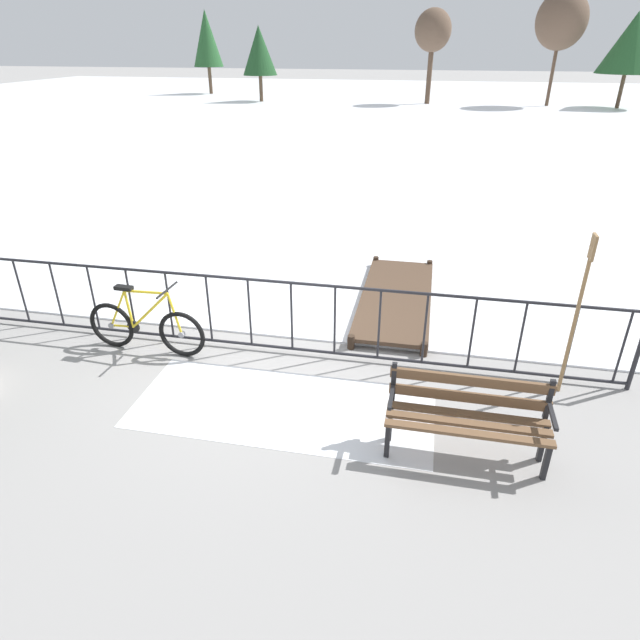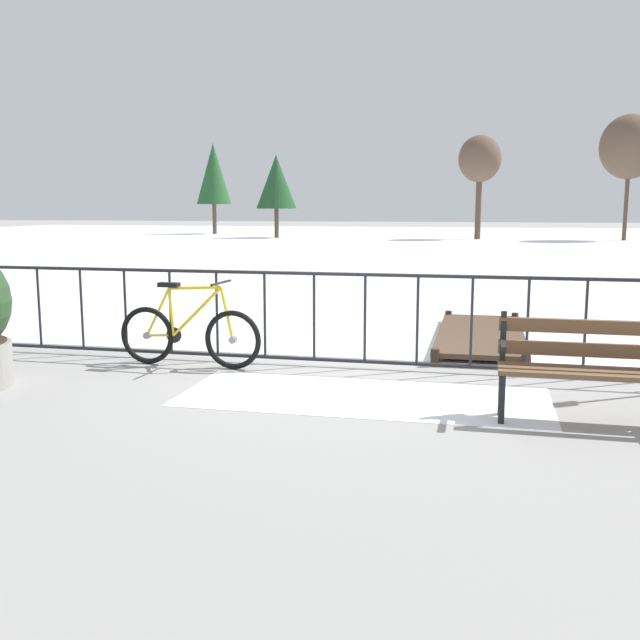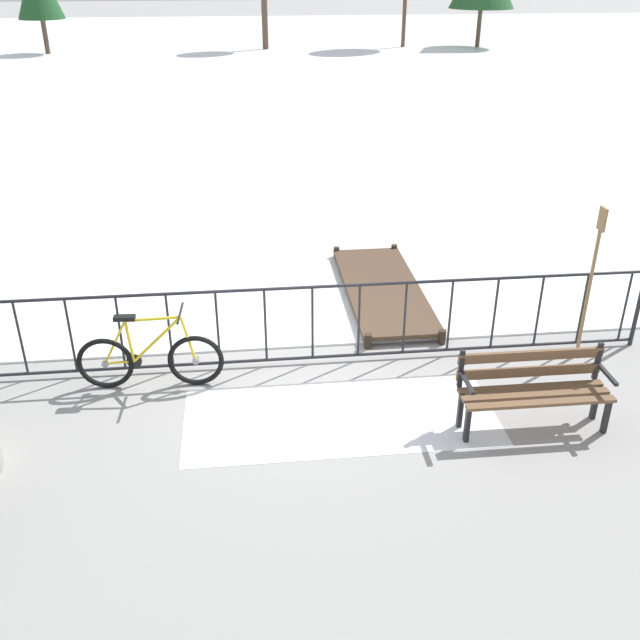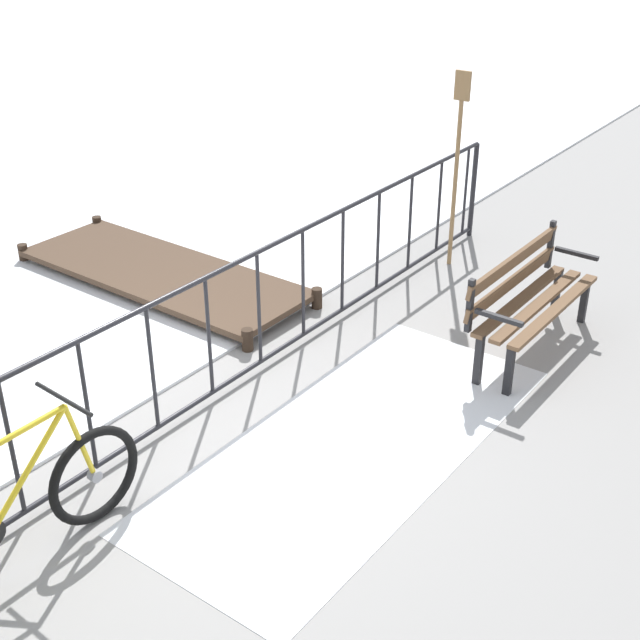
{
  "view_description": "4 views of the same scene",
  "coord_description": "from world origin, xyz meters",
  "views": [
    {
      "loc": [
        1.92,
        -6.12,
        3.79
      ],
      "look_at": [
        0.77,
        -0.52,
        0.83
      ],
      "focal_mm": 30.39,
      "sensor_mm": 36.0,
      "label": 1
    },
    {
      "loc": [
        1.54,
        -7.81,
        1.78
      ],
      "look_at": [
        -0.08,
        -0.62,
        0.63
      ],
      "focal_mm": 40.72,
      "sensor_mm": 36.0,
      "label": 2
    },
    {
      "loc": [
        -0.48,
        -7.64,
        4.58
      ],
      "look_at": [
        0.39,
        0.05,
        0.57
      ],
      "focal_mm": 39.76,
      "sensor_mm": 36.0,
      "label": 3
    },
    {
      "loc": [
        -3.68,
        -3.98,
        3.67
      ],
      "look_at": [
        1.0,
        -0.5,
        0.56
      ],
      "focal_mm": 47.95,
      "sensor_mm": 36.0,
      "label": 4
    }
  ],
  "objects": [
    {
      "name": "tree_west_mid",
      "position": [
        -15.77,
        37.49,
        3.89
      ],
      "size": [
        2.25,
        2.25,
        5.86
      ],
      "color": "brown",
      "rests_on": "ground"
    },
    {
      "name": "tree_east_mid",
      "position": [
        8.76,
        33.32,
        4.85
      ],
      "size": [
        3.03,
        3.03,
        6.53
      ],
      "color": "brown",
      "rests_on": "ground"
    },
    {
      "name": "wooden_dock",
      "position": [
        1.54,
        1.84,
        0.12
      ],
      "size": [
        1.1,
        3.19,
        0.2
      ],
      "color": "#4C3828",
      "rests_on": "ground"
    },
    {
      "name": "frozen_pond",
      "position": [
        0.0,
        28.4,
        0.01
      ],
      "size": [
        80.0,
        56.0,
        0.03
      ],
      "primitive_type": "cube",
      "color": "white",
      "rests_on": "ground"
    },
    {
      "name": "snow_patch",
      "position": [
        0.47,
        -1.2,
        0.0
      ],
      "size": [
        3.46,
        1.46,
        0.01
      ],
      "primitive_type": "cube",
      "color": "white",
      "rests_on": "ground"
    },
    {
      "name": "bicycle_near_railing",
      "position": [
        -1.66,
        -0.32,
        0.37
      ],
      "size": [
        1.71,
        0.52,
        0.97
      ],
      "color": "black",
      "rests_on": "ground"
    },
    {
      "name": "ground_plane",
      "position": [
        0.0,
        0.0,
        0.0
      ],
      "size": [
        160.0,
        160.0,
        0.0
      ],
      "primitive_type": "plane",
      "color": "gray"
    },
    {
      "name": "tree_far_west",
      "position": [
        1.17,
        33.18,
        4.29
      ],
      "size": [
        2.29,
        2.29,
        5.62
      ],
      "color": "brown",
      "rests_on": "ground"
    },
    {
      "name": "railing_fence",
      "position": [
        0.0,
        0.0,
        0.56
      ],
      "size": [
        9.06,
        0.06,
        1.07
      ],
      "color": "#232328",
      "rests_on": "ground"
    },
    {
      "name": "park_bench",
      "position": [
        2.49,
        -1.56,
        0.51
      ],
      "size": [
        1.6,
        0.49,
        0.89
      ],
      "color": "brown",
      "rests_on": "ground"
    },
    {
      "name": "tree_far_east",
      "position": [
        -10.08,
        32.43,
        3.17
      ],
      "size": [
        2.3,
        2.3,
        4.69
      ],
      "color": "brown",
      "rests_on": "ground"
    }
  ]
}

